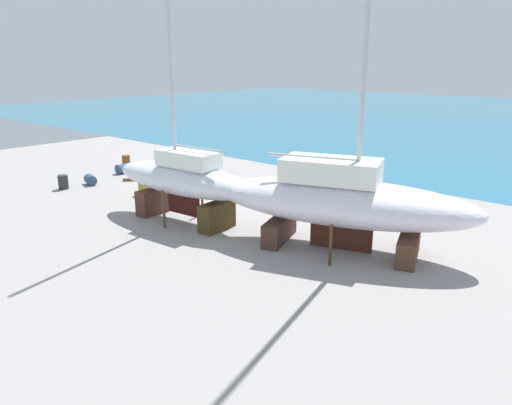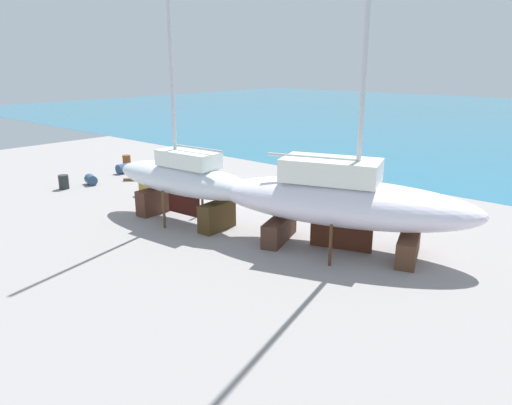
# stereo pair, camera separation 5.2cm
# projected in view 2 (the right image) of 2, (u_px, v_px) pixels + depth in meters

# --- Properties ---
(ground_plane) EXTENTS (48.07, 48.07, 0.00)m
(ground_plane) POSITION_uv_depth(u_px,v_px,m) (164.00, 207.00, 24.94)
(ground_plane) COLOR gray
(sea_water) EXTENTS (140.47, 84.81, 0.01)m
(sea_water) POSITION_uv_depth(u_px,v_px,m) (485.00, 118.00, 64.34)
(sea_water) COLOR teal
(sea_water) RESTS_ON ground
(sailboat_mid_port) EXTENTS (10.93, 6.36, 18.33)m
(sailboat_mid_port) POSITION_uv_depth(u_px,v_px,m) (342.00, 200.00, 18.74)
(sailboat_mid_port) COLOR #543423
(sailboat_mid_port) RESTS_ON ground
(sailboat_small_center) EXTENTS (8.38, 2.93, 14.35)m
(sailboat_small_center) POSITION_uv_depth(u_px,v_px,m) (183.00, 179.00, 22.15)
(sailboat_small_center) COLOR #4F2F22
(sailboat_small_center) RESTS_ON ground
(worker) EXTENTS (0.36, 0.49, 1.65)m
(worker) POSITION_uv_depth(u_px,v_px,m) (351.00, 190.00, 24.90)
(worker) COLOR maroon
(worker) RESTS_ON ground
(barrel_tipped_right) EXTENTS (0.80, 0.80, 0.76)m
(barrel_tipped_right) POSITION_uv_depth(u_px,v_px,m) (127.00, 160.00, 34.77)
(barrel_tipped_right) COLOR brown
(barrel_tipped_right) RESTS_ON ground
(barrel_tipped_center) EXTENTS (0.88, 0.88, 0.94)m
(barrel_tipped_center) POSITION_uv_depth(u_px,v_px,m) (182.00, 170.00, 31.21)
(barrel_tipped_center) COLOR olive
(barrel_tipped_center) RESTS_ON ground
(barrel_tipped_left) EXTENTS (0.81, 0.81, 0.83)m
(barrel_tipped_left) POSITION_uv_depth(u_px,v_px,m) (64.00, 182.00, 28.37)
(barrel_tipped_left) COLOR #282D30
(barrel_tipped_left) RESTS_ON ground
(barrel_ochre) EXTENTS (0.67, 0.96, 0.65)m
(barrel_ochre) POSITION_uv_depth(u_px,v_px,m) (124.00, 168.00, 32.40)
(barrel_ochre) COLOR #2F4A6D
(barrel_ochre) RESTS_ON ground
(barrel_rust_far) EXTENTS (0.99, 0.83, 0.61)m
(barrel_rust_far) POSITION_uv_depth(u_px,v_px,m) (91.00, 180.00, 29.40)
(barrel_rust_far) COLOR navy
(barrel_rust_far) RESTS_ON ground
(barrel_rust_mid) EXTENTS (0.82, 0.82, 0.90)m
(barrel_rust_mid) POSITION_uv_depth(u_px,v_px,m) (144.00, 187.00, 27.11)
(barrel_rust_mid) COLOR olive
(barrel_rust_mid) RESTS_ON ground
(barrel_blue_faded) EXTENTS (0.87, 0.87, 0.85)m
(barrel_blue_faded) POSITION_uv_depth(u_px,v_px,m) (267.00, 191.00, 26.43)
(barrel_blue_faded) COLOR #1F312A
(barrel_blue_faded) RESTS_ON ground
(barrel_tar_black) EXTENTS (0.81, 0.81, 0.89)m
(barrel_tar_black) POSITION_uv_depth(u_px,v_px,m) (328.00, 185.00, 27.50)
(barrel_tar_black) COLOR brown
(barrel_tar_black) RESTS_ON ground
(timber_short_skew) EXTENTS (2.33, 2.36, 0.17)m
(timber_short_skew) POSITION_uv_depth(u_px,v_px,m) (149.00, 179.00, 30.41)
(timber_short_skew) COLOR brown
(timber_short_skew) RESTS_ON ground
(timber_long_aft) EXTENTS (1.56, 1.01, 0.15)m
(timber_long_aft) POSITION_uv_depth(u_px,v_px,m) (156.00, 186.00, 28.83)
(timber_long_aft) COLOR olive
(timber_long_aft) RESTS_ON ground
(timber_plank_near) EXTENTS (0.92, 1.57, 0.19)m
(timber_plank_near) POSITION_uv_depth(u_px,v_px,m) (254.00, 186.00, 28.76)
(timber_plank_near) COLOR brown
(timber_plank_near) RESTS_ON ground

